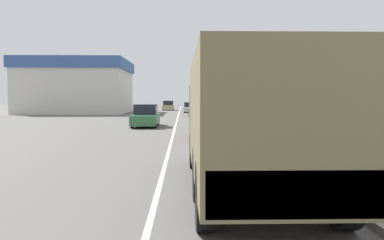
# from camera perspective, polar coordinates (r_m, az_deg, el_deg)

# --- Properties ---
(ground_plane) EXTENTS (180.00, 180.00, 0.00)m
(ground_plane) POSITION_cam_1_polar(r_m,az_deg,el_deg) (35.93, -2.29, 0.03)
(ground_plane) COLOR #565451
(lane_centre_stripe) EXTENTS (0.12, 120.00, 0.00)m
(lane_centre_stripe) POSITION_cam_1_polar(r_m,az_deg,el_deg) (35.93, -2.29, 0.03)
(lane_centre_stripe) COLOR silver
(lane_centre_stripe) RESTS_ON ground
(sidewalk_right) EXTENTS (1.80, 120.00, 0.12)m
(sidewalk_right) POSITION_cam_1_polar(r_m,az_deg,el_deg) (36.14, 4.86, 0.13)
(sidewalk_right) COLOR #9E9B93
(sidewalk_right) RESTS_ON ground
(grass_strip_right) EXTENTS (7.00, 120.00, 0.02)m
(grass_strip_right) POSITION_cam_1_polar(r_m,az_deg,el_deg) (36.88, 11.67, 0.06)
(grass_strip_right) COLOR olive
(grass_strip_right) RESTS_ON ground
(military_truck) EXTENTS (2.50, 7.98, 2.88)m
(military_truck) POSITION_cam_1_polar(r_m,az_deg,el_deg) (8.37, 8.60, 0.11)
(military_truck) COLOR #474C38
(military_truck) RESTS_ON ground
(car_nearest_ahead) EXTENTS (1.81, 3.91, 1.74)m
(car_nearest_ahead) POSITION_cam_1_polar(r_m,az_deg,el_deg) (19.20, 2.72, -0.60)
(car_nearest_ahead) COLOR maroon
(car_nearest_ahead) RESTS_ON ground
(car_second_ahead) EXTENTS (1.78, 4.61, 1.63)m
(car_second_ahead) POSITION_cam_1_polar(r_m,az_deg,el_deg) (27.63, -7.06, 0.51)
(car_second_ahead) COLOR #336B3D
(car_second_ahead) RESTS_ON ground
(car_third_ahead) EXTENTS (1.73, 4.25, 1.37)m
(car_third_ahead) POSITION_cam_1_polar(r_m,az_deg,el_deg) (42.47, 0.66, 1.39)
(car_third_ahead) COLOR black
(car_third_ahead) RESTS_ON ground
(car_fourth_ahead) EXTENTS (1.70, 4.34, 1.47)m
(car_fourth_ahead) POSITION_cam_1_polar(r_m,az_deg,el_deg) (54.33, -0.40, 1.86)
(car_fourth_ahead) COLOR #B7BABF
(car_fourth_ahead) RESTS_ON ground
(car_farthest_ahead) EXTENTS (1.91, 4.06, 1.63)m
(car_farthest_ahead) POSITION_cam_1_polar(r_m,az_deg,el_deg) (64.45, -3.64, 2.15)
(car_farthest_ahead) COLOR tan
(car_farthest_ahead) RESTS_ON ground
(building_distant) EXTENTS (14.23, 13.11, 7.34)m
(building_distant) POSITION_cam_1_polar(r_m,az_deg,el_deg) (55.11, -17.02, 4.91)
(building_distant) COLOR beige
(building_distant) RESTS_ON ground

